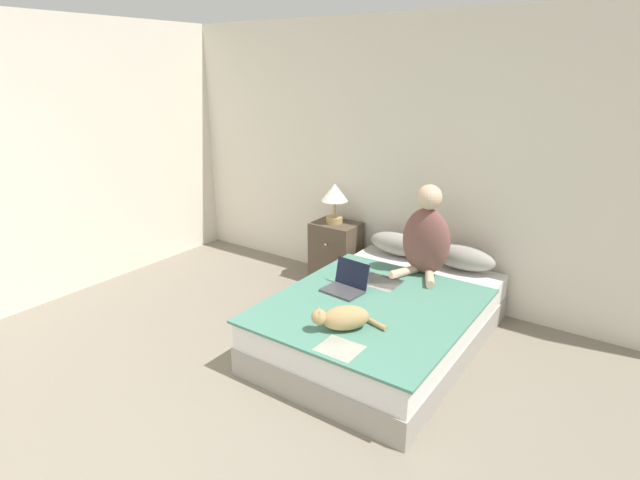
{
  "coord_description": "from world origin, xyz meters",
  "views": [
    {
      "loc": [
        2.08,
        -0.41,
        2.1
      ],
      "look_at": [
        -0.08,
        2.7,
        0.78
      ],
      "focal_mm": 28.0,
      "sensor_mm": 36.0,
      "label": 1
    }
  ],
  "objects": [
    {
      "name": "person_sitting",
      "position": [
        0.56,
        3.32,
        0.76
      ],
      "size": [
        0.41,
        0.41,
        0.77
      ],
      "color": "brown",
      "rests_on": "bed"
    },
    {
      "name": "pillow_far",
      "position": [
        0.8,
        3.61,
        0.53
      ],
      "size": [
        0.57,
        0.23,
        0.21
      ],
      "color": "gray",
      "rests_on": "bed"
    },
    {
      "name": "wall_side",
      "position": [
        -2.48,
        1.9,
        1.27
      ],
      "size": [
        0.05,
        4.8,
        2.55
      ],
      "color": "silver",
      "rests_on": "ground_plane"
    },
    {
      "name": "table_lamp",
      "position": [
        -0.52,
        3.58,
        0.9
      ],
      "size": [
        0.26,
        0.26,
        0.4
      ],
      "color": "tan",
      "rests_on": "nightstand"
    },
    {
      "name": "laptop_open",
      "position": [
        0.2,
        2.65,
        0.48
      ],
      "size": [
        0.33,
        0.29,
        0.22
      ],
      "rotation": [
        0.0,
        0.0,
        -0.1
      ],
      "color": "#424247",
      "rests_on": "bed"
    },
    {
      "name": "cat_tabby",
      "position": [
        0.51,
        2.11,
        0.52
      ],
      "size": [
        0.42,
        0.37,
        0.17
      ],
      "rotation": [
        0.0,
        0.0,
        -2.36
      ],
      "color": "tan",
      "rests_on": "bed"
    },
    {
      "name": "bed",
      "position": [
        0.49,
        2.75,
        0.21
      ],
      "size": [
        1.41,
        2.0,
        0.43
      ],
      "color": "#9E998E",
      "rests_on": "ground_plane"
    },
    {
      "name": "pillow_near",
      "position": [
        0.18,
        3.61,
        0.53
      ],
      "size": [
        0.57,
        0.23,
        0.21
      ],
      "color": "gray",
      "rests_on": "bed"
    },
    {
      "name": "nightstand",
      "position": [
        -0.5,
        3.57,
        0.31
      ],
      "size": [
        0.45,
        0.37,
        0.63
      ],
      "color": "brown",
      "rests_on": "ground_plane"
    },
    {
      "name": "wall_back",
      "position": [
        0.0,
        3.82,
        1.27
      ],
      "size": [
        5.9,
        0.05,
        2.55
      ],
      "color": "silver",
      "rests_on": "ground_plane"
    }
  ]
}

